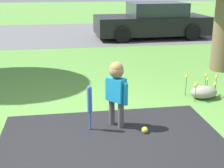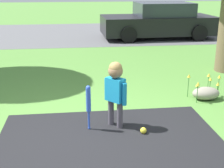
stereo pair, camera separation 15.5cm
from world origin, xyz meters
name	(u,v)px [view 1 (the left image)]	position (x,y,z in m)	size (l,w,h in m)	color
ground_plane	(88,142)	(0.00, 0.00, 0.00)	(60.00, 60.00, 0.00)	#518438
street_strip	(69,33)	(0.00, 9.23, 0.00)	(40.00, 6.00, 0.01)	#59595B
child	(116,85)	(0.45, 0.42, 0.63)	(0.29, 0.31, 0.97)	#4C4751
baseball_bat	(90,102)	(0.07, 0.36, 0.43)	(0.07, 0.07, 0.66)	blue
sports_ball	(145,130)	(0.81, 0.14, 0.05)	(0.09, 0.09, 0.09)	yellow
parked_car	(152,21)	(3.08, 7.81, 0.61)	(4.18, 2.12, 1.30)	black
flower_bed	(203,80)	(2.23, 1.38, 0.32)	(0.60, 0.40, 0.44)	#38702D
edging_rock	(204,92)	(2.22, 1.31, 0.11)	(0.49, 0.34, 0.23)	gray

